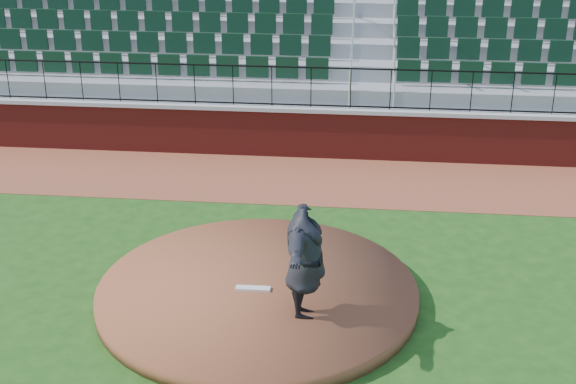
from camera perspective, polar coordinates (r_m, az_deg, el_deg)
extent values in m
plane|color=#1D4814|center=(13.50, -0.66, -7.57)|extent=(90.00, 90.00, 0.00)
cube|color=brown|center=(18.33, 1.26, 0.98)|extent=(34.00, 3.20, 0.01)
cube|color=maroon|center=(19.63, 1.67, 4.32)|extent=(34.00, 0.35, 1.20)
cube|color=#B7B7B7|center=(19.43, 1.69, 6.14)|extent=(34.00, 0.45, 0.10)
cube|color=maroon|center=(24.47, 2.75, 13.21)|extent=(34.00, 0.50, 5.50)
cylinder|color=brown|center=(13.33, -2.26, -7.39)|extent=(5.46, 5.46, 0.25)
cube|color=silver|center=(13.15, -2.59, -7.11)|extent=(0.59, 0.16, 0.04)
imported|color=black|center=(11.99, 1.28, -5.28)|extent=(0.70, 2.31, 1.86)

